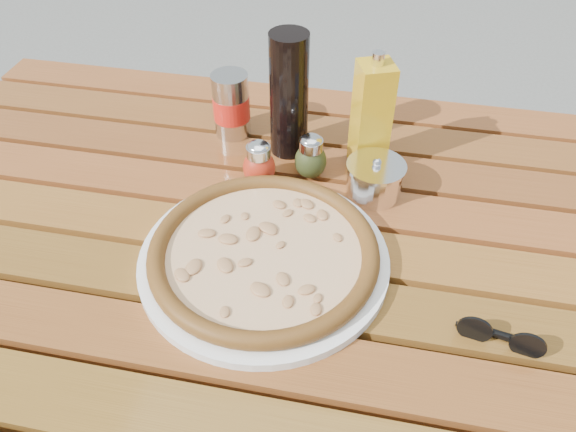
% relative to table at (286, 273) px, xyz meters
% --- Properties ---
extents(table, '(1.40, 0.90, 0.75)m').
position_rel_table_xyz_m(table, '(0.00, 0.00, 0.00)').
color(table, '#321E0B').
rests_on(table, ground).
extents(plate, '(0.37, 0.37, 0.01)m').
position_rel_table_xyz_m(plate, '(-0.02, -0.05, 0.08)').
color(plate, white).
rests_on(plate, table).
extents(pizza, '(0.38, 0.38, 0.03)m').
position_rel_table_xyz_m(pizza, '(-0.02, -0.05, 0.10)').
color(pizza, '#FFE5B6').
rests_on(pizza, plate).
extents(pepper_shaker, '(0.06, 0.06, 0.08)m').
position_rel_table_xyz_m(pepper_shaker, '(-0.07, 0.13, 0.11)').
color(pepper_shaker, red).
rests_on(pepper_shaker, table).
extents(oregano_shaker, '(0.06, 0.06, 0.08)m').
position_rel_table_xyz_m(oregano_shaker, '(0.01, 0.16, 0.11)').
color(oregano_shaker, '#374019').
rests_on(oregano_shaker, table).
extents(dark_bottle, '(0.08, 0.08, 0.22)m').
position_rel_table_xyz_m(dark_bottle, '(-0.04, 0.23, 0.19)').
color(dark_bottle, black).
rests_on(dark_bottle, table).
extents(soda_can, '(0.08, 0.08, 0.12)m').
position_rel_table_xyz_m(soda_can, '(-0.15, 0.26, 0.13)').
color(soda_can, silver).
rests_on(soda_can, table).
extents(olive_oil_cruet, '(0.07, 0.07, 0.21)m').
position_rel_table_xyz_m(olive_oil_cruet, '(0.10, 0.21, 0.17)').
color(olive_oil_cruet, gold).
rests_on(olive_oil_cruet, table).
extents(parmesan_tin, '(0.11, 0.11, 0.07)m').
position_rel_table_xyz_m(parmesan_tin, '(0.12, 0.13, 0.11)').
color(parmesan_tin, silver).
rests_on(parmesan_tin, table).
extents(sunglasses, '(0.11, 0.04, 0.04)m').
position_rel_table_xyz_m(sunglasses, '(0.30, -0.13, 0.09)').
color(sunglasses, black).
rests_on(sunglasses, table).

